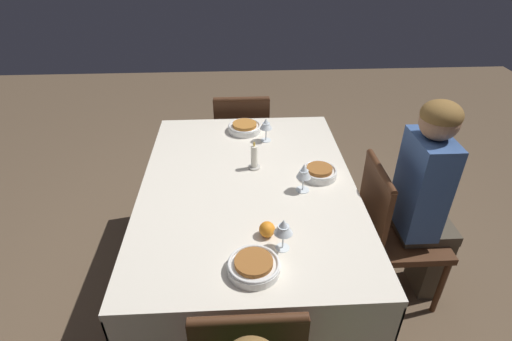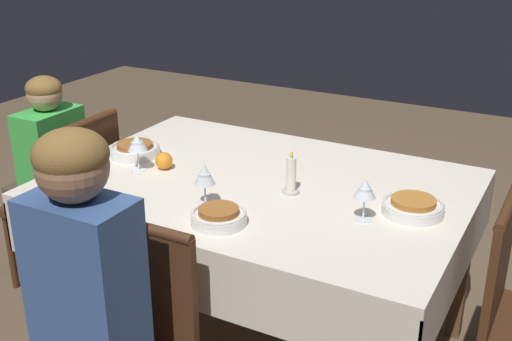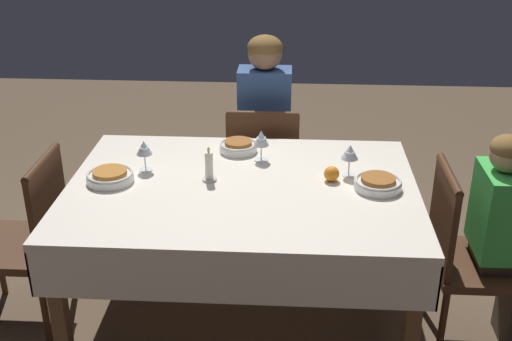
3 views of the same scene
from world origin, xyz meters
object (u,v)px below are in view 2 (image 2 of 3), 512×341
object	(u,v)px
person_adult_denim	(78,322)
bowl_west	(413,206)
wine_glass_north	(205,175)
bowl_east	(136,149)
dining_table	(260,200)
person_child_green	(45,171)
wine_glass_east	(137,143)
bowl_north	(219,216)
chair_east	(73,195)
wine_glass_west	(365,190)
orange_fruit	(164,161)
candle_centerpiece	(291,177)

from	to	relation	value
person_adult_denim	bowl_west	distance (m)	1.15
wine_glass_north	bowl_east	bearing A→B (deg)	-27.79
wine_glass_north	bowl_west	xyz separation A→B (m)	(-0.67, -0.27, -0.08)
dining_table	wine_glass_north	size ratio (longest dim) A/B	10.11
person_child_green	wine_glass_east	size ratio (longest dim) A/B	6.83
bowl_east	bowl_north	bearing A→B (deg)	149.34
bowl_east	bowl_west	xyz separation A→B (m)	(-1.20, 0.01, -0.00)
chair_east	person_adult_denim	bearing A→B (deg)	44.57
person_adult_denim	wine_glass_west	xyz separation A→B (m)	(-0.52, -0.82, 0.18)
bowl_north	bowl_east	size ratio (longest dim) A/B	0.90
wine_glass_west	orange_fruit	size ratio (longest dim) A/B	2.14
chair_east	wine_glass_north	size ratio (longest dim) A/B	5.69
wine_glass_west	candle_centerpiece	size ratio (longest dim) A/B	0.92
chair_east	wine_glass_east	size ratio (longest dim) A/B	5.75
bowl_east	wine_glass_east	size ratio (longest dim) A/B	1.37
bowl_east	wine_glass_east	xyz separation A→B (m)	(-0.12, 0.13, 0.09)
bowl_east	wine_glass_north	bearing A→B (deg)	152.21
chair_east	orange_fruit	xyz separation A→B (m)	(-0.62, 0.10, 0.32)
chair_east	person_child_green	distance (m)	0.19
bowl_north	dining_table	bearing A→B (deg)	-82.80
wine_glass_east	wine_glass_west	xyz separation A→B (m)	(-0.94, 0.00, -0.00)
wine_glass_west	wine_glass_east	bearing A→B (deg)	-0.01
dining_table	person_adult_denim	distance (m)	0.95
wine_glass_west	orange_fruit	distance (m)	0.87
wine_glass_west	dining_table	bearing A→B (deg)	-15.42
chair_east	bowl_west	world-z (taller)	chair_east
bowl_north	orange_fruit	bearing A→B (deg)	-34.88
bowl_east	wine_glass_west	xyz separation A→B (m)	(-1.06, 0.13, 0.08)
wine_glass_west	wine_glass_north	bearing A→B (deg)	15.40
dining_table	wine_glass_east	xyz separation A→B (m)	(0.48, 0.13, 0.19)
person_adult_denim	wine_glass_north	world-z (taller)	person_adult_denim
wine_glass_north	candle_centerpiece	size ratio (longest dim) A/B	0.95
person_adult_denim	candle_centerpiece	distance (m)	0.94
wine_glass_west	candle_centerpiece	bearing A→B (deg)	-15.74
wine_glass_east	person_adult_denim	bearing A→B (deg)	117.30
wine_glass_north	candle_centerpiece	world-z (taller)	candle_centerpiece
wine_glass_west	bowl_west	bearing A→B (deg)	-136.65
wine_glass_west	candle_centerpiece	xyz separation A→B (m)	(0.31, -0.09, -0.05)
person_child_green	wine_glass_west	bearing A→B (deg)	84.48
orange_fruit	wine_glass_east	bearing A→B (deg)	36.16
bowl_north	wine_glass_east	world-z (taller)	wine_glass_east
bowl_north	orange_fruit	size ratio (longest dim) A/B	2.69
wine_glass_west	orange_fruit	bearing A→B (deg)	-3.96
dining_table	bowl_north	size ratio (longest dim) A/B	8.30
person_child_green	dining_table	bearing A→B (deg)	88.46
dining_table	orange_fruit	size ratio (longest dim) A/B	22.32
dining_table	person_adult_denim	bearing A→B (deg)	86.47
bowl_north	bowl_west	bearing A→B (deg)	-145.31
dining_table	person_child_green	xyz separation A→B (m)	(1.19, -0.03, -0.12)
person_child_green	bowl_north	bearing A→B (deg)	71.55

